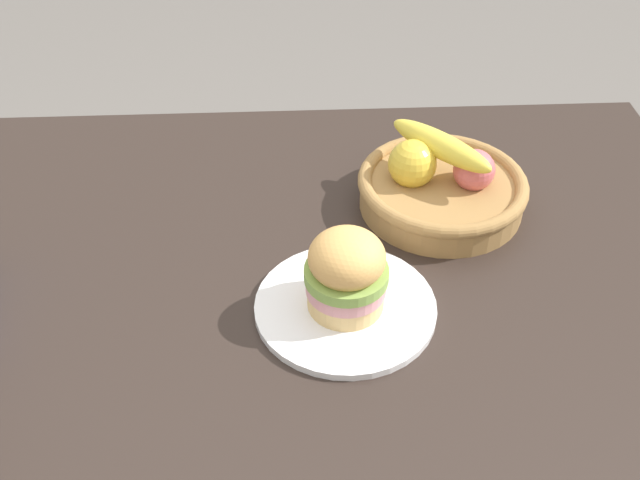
# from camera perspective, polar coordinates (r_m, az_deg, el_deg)

# --- Properties ---
(dining_table) EXTENTS (1.40, 0.90, 0.75)m
(dining_table) POSITION_cam_1_polar(r_m,az_deg,el_deg) (1.28, -1.08, -4.43)
(dining_table) COLOR #2D231E
(dining_table) RESTS_ON ground_plane
(plate) EXTENTS (0.27, 0.27, 0.01)m
(plate) POSITION_cam_1_polar(r_m,az_deg,el_deg) (1.11, 1.94, -5.12)
(plate) COLOR white
(plate) RESTS_ON dining_table
(sandwich) EXTENTS (0.12, 0.12, 0.13)m
(sandwich) POSITION_cam_1_polar(r_m,az_deg,el_deg) (1.06, 2.02, -2.47)
(sandwich) COLOR #E5BC75
(sandwich) RESTS_ON plate
(fruit_basket) EXTENTS (0.29, 0.29, 0.14)m
(fruit_basket) POSITION_cam_1_polar(r_m,az_deg,el_deg) (1.30, 9.20, 4.17)
(fruit_basket) COLOR #9E7542
(fruit_basket) RESTS_ON dining_table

